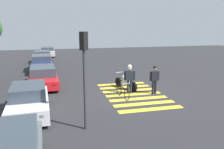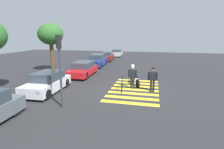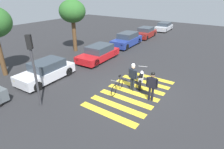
{
  "view_description": "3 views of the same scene",
  "coord_description": "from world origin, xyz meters",
  "px_view_note": "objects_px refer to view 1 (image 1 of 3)",
  "views": [
    {
      "loc": [
        -13.07,
        4.67,
        4.18
      ],
      "look_at": [
        0.56,
        1.23,
        1.21
      ],
      "focal_mm": 37.33,
      "sensor_mm": 36.0,
      "label": 1
    },
    {
      "loc": [
        -12.52,
        -1.27,
        3.95
      ],
      "look_at": [
        -0.13,
        1.66,
        1.09
      ],
      "focal_mm": 28.42,
      "sensor_mm": 36.0,
      "label": 2
    },
    {
      "loc": [
        -9.06,
        -4.68,
        5.84
      ],
      "look_at": [
        0.02,
        1.59,
        0.82
      ],
      "focal_mm": 29.66,
      "sensor_mm": 36.0,
      "label": 3
    }
  ],
  "objects_px": {
    "car_red_convertible": "(43,77)",
    "car_maroon_wagon": "(43,57)",
    "police_motorcycle": "(126,82)",
    "car_white_van": "(29,101)",
    "car_silver_sedan": "(47,52)",
    "traffic_light_pole": "(84,65)",
    "officer_on_foot": "(154,77)",
    "car_blue_hatchback": "(42,64)",
    "leaning_bicycle": "(123,91)",
    "officer_by_motorcycle": "(130,77)"
  },
  "relations": [
    {
      "from": "car_red_convertible",
      "to": "car_maroon_wagon",
      "type": "bearing_deg",
      "value": 2.4
    },
    {
      "from": "police_motorcycle",
      "to": "car_white_van",
      "type": "bearing_deg",
      "value": 118.61
    },
    {
      "from": "car_silver_sedan",
      "to": "traffic_light_pole",
      "type": "bearing_deg",
      "value": -175.41
    },
    {
      "from": "officer_on_foot",
      "to": "car_blue_hatchback",
      "type": "bearing_deg",
      "value": 37.2
    },
    {
      "from": "police_motorcycle",
      "to": "car_white_van",
      "type": "relative_size",
      "value": 0.51
    },
    {
      "from": "leaning_bicycle",
      "to": "car_maroon_wagon",
      "type": "relative_size",
      "value": 0.42
    },
    {
      "from": "police_motorcycle",
      "to": "car_maroon_wagon",
      "type": "bearing_deg",
      "value": 24.28
    },
    {
      "from": "officer_by_motorcycle",
      "to": "car_white_van",
      "type": "distance_m",
      "value": 6.13
    },
    {
      "from": "car_maroon_wagon",
      "to": "car_red_convertible",
      "type": "bearing_deg",
      "value": -177.6
    },
    {
      "from": "leaning_bicycle",
      "to": "police_motorcycle",
      "type": "bearing_deg",
      "value": -22.8
    },
    {
      "from": "officer_on_foot",
      "to": "car_blue_hatchback",
      "type": "relative_size",
      "value": 0.39
    },
    {
      "from": "police_motorcycle",
      "to": "traffic_light_pole",
      "type": "distance_m",
      "value": 6.84
    },
    {
      "from": "car_maroon_wagon",
      "to": "car_silver_sedan",
      "type": "xyz_separation_m",
      "value": [
        5.94,
        -0.42,
        -0.03
      ]
    },
    {
      "from": "traffic_light_pole",
      "to": "car_silver_sedan",
      "type": "bearing_deg",
      "value": 4.59
    },
    {
      "from": "officer_by_motorcycle",
      "to": "car_white_van",
      "type": "height_order",
      "value": "officer_by_motorcycle"
    },
    {
      "from": "police_motorcycle",
      "to": "traffic_light_pole",
      "type": "xyz_separation_m",
      "value": [
        -5.48,
        3.45,
        2.21
      ]
    },
    {
      "from": "officer_on_foot",
      "to": "traffic_light_pole",
      "type": "height_order",
      "value": "traffic_light_pole"
    },
    {
      "from": "car_white_van",
      "to": "officer_by_motorcycle",
      "type": "bearing_deg",
      "value": -69.81
    },
    {
      "from": "leaning_bicycle",
      "to": "officer_by_motorcycle",
      "type": "bearing_deg",
      "value": -42.7
    },
    {
      "from": "car_blue_hatchback",
      "to": "car_silver_sedan",
      "type": "height_order",
      "value": "car_blue_hatchback"
    },
    {
      "from": "officer_by_motorcycle",
      "to": "traffic_light_pole",
      "type": "bearing_deg",
      "value": 142.66
    },
    {
      "from": "car_maroon_wagon",
      "to": "traffic_light_pole",
      "type": "xyz_separation_m",
      "value": [
        -18.38,
        -2.37,
        2.03
      ]
    },
    {
      "from": "leaning_bicycle",
      "to": "car_silver_sedan",
      "type": "bearing_deg",
      "value": 12.71
    },
    {
      "from": "police_motorcycle",
      "to": "leaning_bicycle",
      "type": "bearing_deg",
      "value": 157.2
    },
    {
      "from": "traffic_light_pole",
      "to": "officer_on_foot",
      "type": "bearing_deg",
      "value": -50.57
    },
    {
      "from": "officer_on_foot",
      "to": "car_maroon_wagon",
      "type": "height_order",
      "value": "officer_on_foot"
    },
    {
      "from": "leaning_bicycle",
      "to": "officer_by_motorcycle",
      "type": "distance_m",
      "value": 1.19
    },
    {
      "from": "car_white_van",
      "to": "officer_on_foot",
      "type": "bearing_deg",
      "value": -76.92
    },
    {
      "from": "leaning_bicycle",
      "to": "car_blue_hatchback",
      "type": "distance_m",
      "value": 10.79
    },
    {
      "from": "car_white_van",
      "to": "car_maroon_wagon",
      "type": "bearing_deg",
      "value": -0.06
    },
    {
      "from": "police_motorcycle",
      "to": "officer_by_motorcycle",
      "type": "xyz_separation_m",
      "value": [
        -1.07,
        0.09,
        0.61
      ]
    },
    {
      "from": "leaning_bicycle",
      "to": "car_red_convertible",
      "type": "distance_m",
      "value": 6.08
    },
    {
      "from": "officer_on_foot",
      "to": "police_motorcycle",
      "type": "bearing_deg",
      "value": 42.22
    },
    {
      "from": "officer_by_motorcycle",
      "to": "car_maroon_wagon",
      "type": "bearing_deg",
      "value": 22.29
    },
    {
      "from": "officer_on_foot",
      "to": "car_maroon_wagon",
      "type": "relative_size",
      "value": 0.44
    },
    {
      "from": "officer_on_foot",
      "to": "car_white_van",
      "type": "bearing_deg",
      "value": 103.08
    },
    {
      "from": "car_red_convertible",
      "to": "police_motorcycle",
      "type": "bearing_deg",
      "value": -111.94
    },
    {
      "from": "car_maroon_wagon",
      "to": "traffic_light_pole",
      "type": "height_order",
      "value": "traffic_light_pole"
    },
    {
      "from": "car_maroon_wagon",
      "to": "officer_on_foot",
      "type": "bearing_deg",
      "value": -153.48
    },
    {
      "from": "car_silver_sedan",
      "to": "police_motorcycle",
      "type": "bearing_deg",
      "value": -164.0
    },
    {
      "from": "officer_by_motorcycle",
      "to": "car_silver_sedan",
      "type": "height_order",
      "value": "officer_by_motorcycle"
    },
    {
      "from": "officer_on_foot",
      "to": "car_silver_sedan",
      "type": "relative_size",
      "value": 0.43
    },
    {
      "from": "car_red_convertible",
      "to": "car_maroon_wagon",
      "type": "xyz_separation_m",
      "value": [
        10.74,
        0.45,
        -0.02
      ]
    },
    {
      "from": "officer_on_foot",
      "to": "car_maroon_wagon",
      "type": "distance_m",
      "value": 16.11
    },
    {
      "from": "police_motorcycle",
      "to": "car_silver_sedan",
      "type": "bearing_deg",
      "value": 16.0
    },
    {
      "from": "car_blue_hatchback",
      "to": "car_silver_sedan",
      "type": "distance_m",
      "value": 11.05
    },
    {
      "from": "car_red_convertible",
      "to": "car_blue_hatchback",
      "type": "relative_size",
      "value": 0.97
    },
    {
      "from": "leaning_bicycle",
      "to": "traffic_light_pole",
      "type": "xyz_separation_m",
      "value": [
        -3.69,
        2.7,
        2.29
      ]
    },
    {
      "from": "car_silver_sedan",
      "to": "officer_on_foot",
      "type": "bearing_deg",
      "value": -161.59
    },
    {
      "from": "leaning_bicycle",
      "to": "car_silver_sedan",
      "type": "xyz_separation_m",
      "value": [
        20.63,
        4.65,
        0.23
      ]
    }
  ]
}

